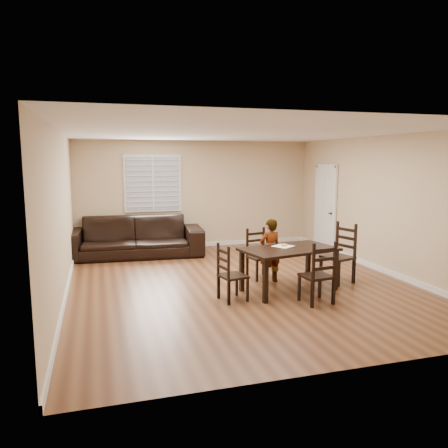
% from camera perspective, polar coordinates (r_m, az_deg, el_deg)
% --- Properties ---
extents(ground, '(7.00, 7.00, 0.00)m').
position_cam_1_polar(ground, '(8.07, 1.95, -7.67)').
color(ground, brown).
rests_on(ground, ground).
extents(room, '(6.04, 7.04, 2.72)m').
position_cam_1_polar(room, '(7.94, 1.86, 5.33)').
color(room, tan).
rests_on(room, ground).
extents(dining_table, '(1.74, 1.20, 0.75)m').
position_cam_1_polar(dining_table, '(7.52, 8.50, -3.79)').
color(dining_table, black).
rests_on(dining_table, ground).
extents(chair_near, '(0.50, 0.48, 0.94)m').
position_cam_1_polar(chair_near, '(8.38, 4.36, -4.05)').
color(chair_near, black).
rests_on(chair_near, ground).
extents(chair_far, '(0.50, 0.47, 1.00)m').
position_cam_1_polar(chair_far, '(6.92, 12.57, -6.71)').
color(chair_far, black).
rests_on(chair_far, ground).
extents(chair_left, '(0.46, 0.48, 0.92)m').
position_cam_1_polar(chair_left, '(6.95, 0.36, -6.75)').
color(chair_left, black).
rests_on(chair_left, ground).
extents(chair_right, '(0.58, 0.61, 1.09)m').
position_cam_1_polar(chair_right, '(8.34, 15.23, -3.92)').
color(chair_right, black).
rests_on(chair_right, ground).
extents(child, '(0.47, 0.34, 1.18)m').
position_cam_1_polar(child, '(7.99, 6.03, -3.51)').
color(child, gray).
rests_on(child, ground).
extents(napkin, '(0.41, 0.41, 0.00)m').
position_cam_1_polar(napkin, '(7.64, 7.72, -2.88)').
color(napkin, '#EFE8CE').
rests_on(napkin, dining_table).
extents(donut, '(0.11, 0.11, 0.04)m').
position_cam_1_polar(donut, '(7.65, 7.84, -2.69)').
color(donut, '#C28C45').
rests_on(donut, napkin).
extents(sofa, '(3.21, 1.45, 0.91)m').
position_cam_1_polar(sofa, '(10.35, -11.58, -1.63)').
color(sofa, black).
rests_on(sofa, ground).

